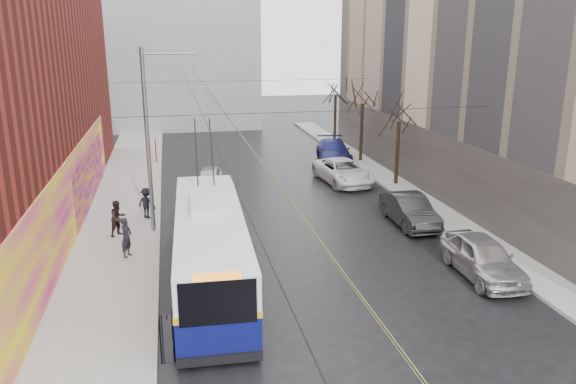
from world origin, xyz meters
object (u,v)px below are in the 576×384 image
Objects in this scene: tree_far at (336,86)px; pedestrian_b at (118,218)px; pedestrian_a at (126,237)px; parked_car_a at (483,257)px; parked_car_c at (343,171)px; following_car at (209,178)px; trolleybus at (210,247)px; parked_car_b at (410,210)px; streetlight_pole at (151,137)px; tree_near at (400,109)px; pedestrian_c at (147,203)px; parked_car_d at (334,151)px; tree_mid at (363,93)px.

pedestrian_b is (-16.92, -20.37, -4.11)m from tree_far.
pedestrian_a is at bearing -120.35° from pedestrian_b.
parked_car_a is 0.87× the size of parked_car_c.
parked_car_a is 1.25× the size of following_car.
trolleybus is 3.14× the size of following_car.
parked_car_a is at bearing -86.70° from parked_car_b.
tree_near is at bearing 21.62° from streetlight_pole.
tree_far is (15.14, 20.00, 0.30)m from streetlight_pole.
tree_far is at bearing -95.85° from pedestrian_c.
streetlight_pole reaches higher than parked_car_c.
parked_car_d is 1.47× the size of following_car.
parked_car_c is at bearing 56.95° from trolleybus.
parked_car_a reaches higher than parked_car_b.
following_car is (0.98, 14.39, -0.93)m from trolleybus.
tree_near is at bearing -21.02° from pedestrian_b.
trolleybus is 9.02m from pedestrian_c.
pedestrian_b reaches higher than parked_car_a.
tree_mid is 23.68m from trolleybus.
tree_far is 8.04m from parked_car_d.
parked_car_d is at bearing 165.63° from tree_mid.
parked_car_b is at bearing 95.05° from parked_car_a.
parked_car_c is 15.74m from pedestrian_b.
parked_car_a is at bearing -31.44° from streetlight_pole.
parked_car_d reaches higher than following_car.
tree_near is 14.75m from parked_car_a.
pedestrian_a is at bearing 164.02° from parked_car_a.
tree_near is at bearing -66.18° from parked_car_d.
tree_far reaches higher than pedestrian_c.
pedestrian_a is (-14.02, -1.78, 0.26)m from parked_car_b.
parked_car_b is 13.40m from following_car.
trolleybus is at bearing -153.66° from parked_car_b.
pedestrian_c is (-13.32, 3.52, 0.18)m from parked_car_b.
parked_car_b is at bearing 27.64° from trolleybus.
pedestrian_a reaches higher than parked_car_d.
tree_far is 13.77m from parked_car_c.
tree_mid is 13.79m from following_car.
tree_far reaches higher than parked_car_d.
streetlight_pole reaches higher than tree_far.
parked_car_c reaches higher than following_car.
tree_mid reaches higher than pedestrian_a.
tree_near is 1.12× the size of parked_car_d.
following_car is at bearing -134.67° from tree_far.
trolleybus is at bearing -116.04° from tree_far.
streetlight_pole is at bearing -139.35° from tree_mid.
pedestrian_a is at bearing -110.81° from streetlight_pole.
tree_mid is 3.80× the size of pedestrian_b.
streetlight_pole is 1.88× the size of parked_car_b.
streetlight_pole is at bearing -154.87° from parked_car_c.
tree_far is 3.67× the size of pedestrian_a.
parked_car_a is at bearing -81.21° from parked_car_d.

